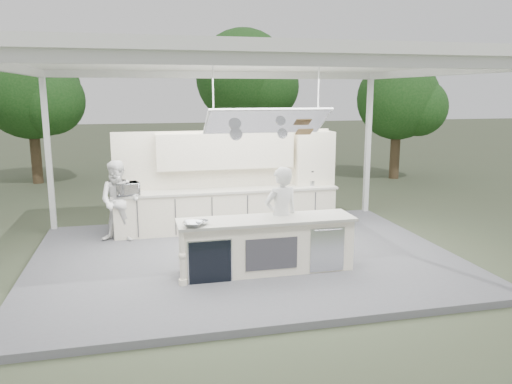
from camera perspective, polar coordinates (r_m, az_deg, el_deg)
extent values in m
plane|color=#3E4831|center=(9.78, -1.29, -7.90)|extent=(90.00, 90.00, 0.00)
cube|color=#5B5B60|center=(9.76, -1.29, -7.57)|extent=(8.00, 6.00, 0.12)
cube|color=white|center=(13.34, 12.66, 5.16)|extent=(0.12, 0.12, 3.70)
cube|color=white|center=(12.18, -22.65, 4.00)|extent=(0.12, 0.12, 3.70)
cube|color=white|center=(9.25, -1.40, 14.79)|extent=(8.20, 6.20, 0.16)
cube|color=white|center=(6.44, 4.11, 14.84)|extent=(8.00, 0.12, 0.16)
cube|color=white|center=(12.09, -4.30, 13.19)|extent=(8.00, 0.12, 0.16)
cube|color=white|center=(9.26, -26.37, 12.65)|extent=(0.12, 6.00, 0.16)
cube|color=white|center=(10.75, 19.96, 12.80)|extent=(0.12, 6.00, 0.16)
cube|color=white|center=(8.42, 1.26, 8.11)|extent=(2.00, 0.71, 0.43)
cube|color=white|center=(8.42, 1.26, 8.11)|extent=(2.06, 0.76, 0.46)
cylinder|color=white|center=(8.22, -4.93, 11.31)|extent=(0.02, 0.02, 0.95)
cylinder|color=white|center=(8.67, 7.15, 11.26)|extent=(0.02, 0.02, 0.95)
cylinder|color=silver|center=(8.47, -2.31, 6.63)|extent=(0.22, 0.14, 0.21)
cylinder|color=silver|center=(8.61, 3.03, 6.70)|extent=(0.18, 0.12, 0.18)
cube|color=olive|center=(8.75, 5.53, 6.87)|extent=(0.28, 0.18, 0.12)
cube|color=white|center=(8.81, 1.19, -6.19)|extent=(3.00, 0.70, 0.90)
cube|color=beige|center=(8.68, 1.21, -3.19)|extent=(3.10, 0.78, 0.05)
cylinder|color=white|center=(8.25, -8.42, -7.49)|extent=(0.11, 0.11, 0.92)
cube|color=black|center=(8.32, -5.28, -7.97)|extent=(0.70, 0.04, 0.72)
cube|color=silver|center=(8.32, -5.28, -7.98)|extent=(0.74, 0.03, 0.72)
cube|color=#36353B|center=(8.49, 1.80, -7.09)|extent=(0.90, 0.02, 0.55)
cube|color=silver|center=(8.79, 8.15, -6.55)|extent=(0.62, 0.02, 0.78)
cube|color=white|center=(11.41, -3.29, -2.12)|extent=(5.00, 0.65, 0.90)
cube|color=beige|center=(11.31, -3.31, 0.22)|extent=(5.08, 0.72, 0.05)
cube|color=white|center=(11.57, -3.58, 1.47)|extent=(5.00, 0.10, 2.25)
cube|color=white|center=(11.34, -3.51, 4.72)|extent=(3.10, 0.38, 0.80)
cube|color=white|center=(11.86, 6.61, 3.74)|extent=(0.90, 0.45, 1.30)
cube|color=olive|center=(11.86, 6.61, 3.74)|extent=(0.84, 0.40, 0.03)
cylinder|color=silver|center=(11.78, 6.33, 1.04)|extent=(0.20, 0.20, 0.12)
cylinder|color=black|center=(11.75, 6.34, 1.81)|extent=(0.17, 0.17, 0.20)
cylinder|color=black|center=(11.90, 7.91, 1.06)|extent=(0.16, 0.16, 0.10)
cone|color=black|center=(11.87, 7.94, 1.86)|extent=(0.14, 0.14, 0.24)
cylinder|color=#4F3C27|center=(19.49, -23.85, 3.98)|extent=(0.36, 0.36, 2.10)
sphere|color=#2B5720|center=(19.37, -24.39, 10.56)|extent=(3.40, 3.40, 3.40)
sphere|color=#2B5720|center=(18.76, -22.53, 9.66)|extent=(2.38, 2.38, 2.38)
cylinder|color=#4F3C27|center=(21.59, -1.43, 6.03)|extent=(0.36, 0.36, 2.45)
sphere|color=#2B5720|center=(21.50, -1.46, 13.02)|extent=(4.00, 4.00, 4.00)
sphere|color=#2B5720|center=(21.09, 1.06, 11.96)|extent=(2.80, 2.80, 2.80)
cylinder|color=#4F3C27|center=(19.59, 15.59, 4.31)|extent=(0.36, 0.36, 1.92)
sphere|color=#2B5720|center=(19.46, 15.91, 10.19)|extent=(3.00, 3.00, 3.00)
sphere|color=#2B5720|center=(19.38, 18.08, 9.18)|extent=(2.10, 2.10, 2.10)
imported|color=white|center=(8.95, 2.87, -2.85)|extent=(0.75, 0.59, 1.82)
imported|color=white|center=(10.83, -15.35, -1.03)|extent=(0.97, 0.84, 1.72)
imported|color=silver|center=(10.93, -14.57, 0.35)|extent=(0.57, 0.45, 0.28)
imported|color=#ACAFB3|center=(8.20, -7.20, -3.67)|extent=(0.44, 0.44, 0.08)
imported|color=silver|center=(8.33, -6.19, -3.47)|extent=(0.24, 0.24, 0.07)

